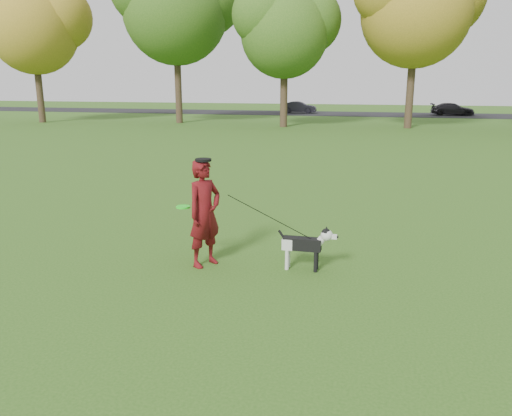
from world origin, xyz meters
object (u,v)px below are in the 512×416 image
(car_mid, at_px, (299,107))
(car_right, at_px, (452,109))
(man, at_px, (205,213))
(dog, at_px, (307,243))

(car_mid, relative_size, car_right, 0.89)
(man, height_order, dog, man)
(car_mid, bearing_deg, man, -173.32)
(car_mid, bearing_deg, dog, -170.96)
(man, height_order, car_right, man)
(dog, height_order, car_mid, car_mid)
(dog, bearing_deg, car_right, 79.62)
(dog, relative_size, car_right, 0.26)
(car_mid, xyz_separation_m, car_right, (13.67, 0.00, -0.01))
(dog, xyz_separation_m, car_mid, (-6.35, 39.97, 0.11))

